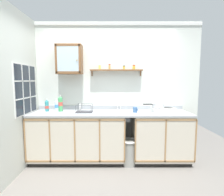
{
  "coord_description": "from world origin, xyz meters",
  "views": [
    {
      "loc": [
        0.03,
        -2.86,
        1.52
      ],
      "look_at": [
        0.03,
        0.43,
        1.17
      ],
      "focal_mm": 27.95,
      "sensor_mm": 36.0,
      "label": 1
    }
  ],
  "objects_px": {
    "sink": "(117,113)",
    "saucepan": "(158,105)",
    "bottle_water_clear_2": "(57,106)",
    "wall_cabinet": "(70,60)",
    "hot_plate_stove": "(164,110)",
    "dish_rack": "(84,111)",
    "bottle_detergent_teal_1": "(47,106)",
    "mug": "(135,110)",
    "trash_bin": "(129,152)",
    "bottle_soda_green_0": "(60,104)"
  },
  "relations": [
    {
      "from": "sink",
      "to": "saucepan",
      "type": "distance_m",
      "value": 0.78
    },
    {
      "from": "bottle_water_clear_2",
      "to": "wall_cabinet",
      "type": "xyz_separation_m",
      "value": [
        0.19,
        0.26,
        0.86
      ]
    },
    {
      "from": "bottle_water_clear_2",
      "to": "wall_cabinet",
      "type": "relative_size",
      "value": 0.46
    },
    {
      "from": "hot_plate_stove",
      "to": "bottle_water_clear_2",
      "type": "height_order",
      "value": "bottle_water_clear_2"
    },
    {
      "from": "dish_rack",
      "to": "saucepan",
      "type": "bearing_deg",
      "value": 0.05
    },
    {
      "from": "hot_plate_stove",
      "to": "saucepan",
      "type": "bearing_deg",
      "value": 169.17
    },
    {
      "from": "sink",
      "to": "dish_rack",
      "type": "relative_size",
      "value": 1.89
    },
    {
      "from": "sink",
      "to": "hot_plate_stove",
      "type": "relative_size",
      "value": 1.37
    },
    {
      "from": "bottle_detergent_teal_1",
      "to": "bottle_water_clear_2",
      "type": "bearing_deg",
      "value": -35.93
    },
    {
      "from": "bottle_detergent_teal_1",
      "to": "mug",
      "type": "xyz_separation_m",
      "value": [
        1.67,
        -0.12,
        -0.05
      ]
    },
    {
      "from": "saucepan",
      "to": "trash_bin",
      "type": "height_order",
      "value": "saucepan"
    },
    {
      "from": "trash_bin",
      "to": "mug",
      "type": "bearing_deg",
      "value": 52.71
    },
    {
      "from": "bottle_water_clear_2",
      "to": "trash_bin",
      "type": "bearing_deg",
      "value": -4.44
    },
    {
      "from": "sink",
      "to": "trash_bin",
      "type": "xyz_separation_m",
      "value": [
        0.22,
        -0.21,
        -0.66
      ]
    },
    {
      "from": "wall_cabinet",
      "to": "trash_bin",
      "type": "bearing_deg",
      "value": -17.78
    },
    {
      "from": "hot_plate_stove",
      "to": "bottle_soda_green_0",
      "type": "bearing_deg",
      "value": 176.84
    },
    {
      "from": "hot_plate_stove",
      "to": "wall_cabinet",
      "type": "xyz_separation_m",
      "value": [
        -1.75,
        0.2,
        0.94
      ]
    },
    {
      "from": "saucepan",
      "to": "bottle_soda_green_0",
      "type": "relative_size",
      "value": 1.24
    },
    {
      "from": "hot_plate_stove",
      "to": "saucepan",
      "type": "distance_m",
      "value": 0.14
    },
    {
      "from": "hot_plate_stove",
      "to": "wall_cabinet",
      "type": "height_order",
      "value": "wall_cabinet"
    },
    {
      "from": "bottle_detergent_teal_1",
      "to": "saucepan",
      "type": "bearing_deg",
      "value": -2.68
    },
    {
      "from": "mug",
      "to": "trash_bin",
      "type": "distance_m",
      "value": 0.76
    },
    {
      "from": "mug",
      "to": "bottle_detergent_teal_1",
      "type": "bearing_deg",
      "value": 175.99
    },
    {
      "from": "bottle_soda_green_0",
      "to": "dish_rack",
      "type": "bearing_deg",
      "value": -10.93
    },
    {
      "from": "bottle_soda_green_0",
      "to": "mug",
      "type": "distance_m",
      "value": 1.41
    },
    {
      "from": "bottle_water_clear_2",
      "to": "saucepan",
      "type": "bearing_deg",
      "value": 2.38
    },
    {
      "from": "dish_rack",
      "to": "trash_bin",
      "type": "height_order",
      "value": "dish_rack"
    },
    {
      "from": "bottle_water_clear_2",
      "to": "mug",
      "type": "height_order",
      "value": "bottle_water_clear_2"
    },
    {
      "from": "sink",
      "to": "wall_cabinet",
      "type": "bearing_deg",
      "value": 170.52
    },
    {
      "from": "sink",
      "to": "hot_plate_stove",
      "type": "height_order",
      "value": "sink"
    },
    {
      "from": "trash_bin",
      "to": "dish_rack",
      "type": "bearing_deg",
      "value": 167.98
    },
    {
      "from": "trash_bin",
      "to": "wall_cabinet",
      "type": "bearing_deg",
      "value": 162.22
    },
    {
      "from": "hot_plate_stove",
      "to": "saucepan",
      "type": "relative_size",
      "value": 1.07
    },
    {
      "from": "sink",
      "to": "saucepan",
      "type": "height_order",
      "value": "sink"
    },
    {
      "from": "bottle_detergent_teal_1",
      "to": "dish_rack",
      "type": "height_order",
      "value": "bottle_detergent_teal_1"
    },
    {
      "from": "bottle_detergent_teal_1",
      "to": "bottle_water_clear_2",
      "type": "xyz_separation_m",
      "value": [
        0.24,
        -0.17,
        0.01
      ]
    },
    {
      "from": "bottle_soda_green_0",
      "to": "trash_bin",
      "type": "height_order",
      "value": "bottle_soda_green_0"
    },
    {
      "from": "saucepan",
      "to": "bottle_detergent_teal_1",
      "type": "height_order",
      "value": "bottle_detergent_teal_1"
    },
    {
      "from": "sink",
      "to": "dish_rack",
      "type": "height_order",
      "value": "sink"
    },
    {
      "from": "trash_bin",
      "to": "bottle_detergent_teal_1",
      "type": "bearing_deg",
      "value": 169.89
    },
    {
      "from": "bottle_water_clear_2",
      "to": "dish_rack",
      "type": "distance_m",
      "value": 0.49
    },
    {
      "from": "saucepan",
      "to": "trash_bin",
      "type": "bearing_deg",
      "value": -161.69
    },
    {
      "from": "sink",
      "to": "trash_bin",
      "type": "relative_size",
      "value": 1.25
    },
    {
      "from": "bottle_detergent_teal_1",
      "to": "sink",
      "type": "bearing_deg",
      "value": -2.9
    },
    {
      "from": "dish_rack",
      "to": "mug",
      "type": "height_order",
      "value": "dish_rack"
    },
    {
      "from": "bottle_water_clear_2",
      "to": "mug",
      "type": "distance_m",
      "value": 1.43
    },
    {
      "from": "bottle_soda_green_0",
      "to": "trash_bin",
      "type": "distance_m",
      "value": 1.55
    },
    {
      "from": "sink",
      "to": "wall_cabinet",
      "type": "xyz_separation_m",
      "value": [
        -0.89,
        0.15,
        1.01
      ]
    },
    {
      "from": "bottle_soda_green_0",
      "to": "saucepan",
      "type": "bearing_deg",
      "value": -2.72
    },
    {
      "from": "sink",
      "to": "bottle_soda_green_0",
      "type": "relative_size",
      "value": 1.82
    }
  ]
}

